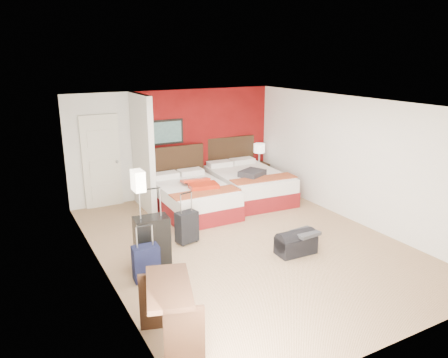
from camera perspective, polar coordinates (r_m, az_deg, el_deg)
ground at (r=7.89m, az=2.87°, el=-8.42°), size 6.50×6.50×0.00m
room_walls at (r=8.14m, az=-10.78°, el=1.49°), size 5.02×6.52×2.50m
red_accent_panel at (r=10.56m, az=-2.71°, el=5.10°), size 3.50×0.04×2.50m
partition_wall at (r=9.36m, az=-10.71°, el=3.38°), size 0.12×1.20×2.50m
entry_door at (r=9.78m, az=-15.90°, el=2.23°), size 0.82×0.06×2.05m
bed_left at (r=9.27m, az=-4.09°, el=-2.59°), size 1.43×2.02×0.60m
bed_right at (r=10.13m, az=3.28°, el=-0.85°), size 1.61×2.20×0.63m
red_suitcase_open at (r=9.12m, az=-3.30°, el=-0.59°), size 0.71×0.89×0.10m
jacket_bundle at (r=9.73m, az=3.75°, el=0.76°), size 0.68×0.63×0.13m
nightstand at (r=11.20m, az=4.63°, el=0.65°), size 0.43×0.43×0.58m
table_lamp at (r=11.06m, az=4.69°, el=3.37°), size 0.35×0.35×0.51m
suitcase_black at (r=7.00m, az=-9.49°, el=-8.33°), size 0.56×0.38×0.81m
suitcase_charcoal at (r=7.80m, az=-4.95°, el=-6.52°), size 0.42×0.30×0.56m
suitcase_navy at (r=6.64m, az=-10.27°, el=-11.10°), size 0.40×0.26×0.54m
duffel_bag at (r=7.52m, az=9.49°, el=-8.50°), size 0.68×0.38×0.34m
jacket_draped at (r=7.49m, az=10.71°, el=-7.00°), size 0.45×0.39×0.06m
desk at (r=5.20m, az=-7.19°, el=-17.59°), size 0.76×1.08×0.81m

